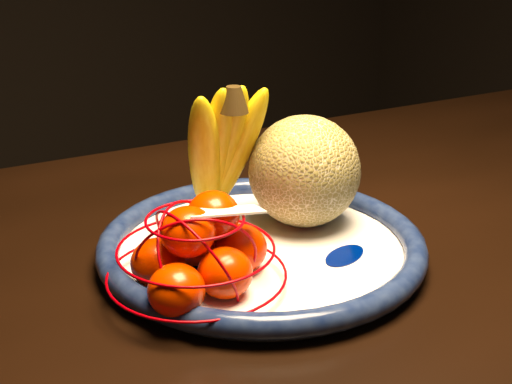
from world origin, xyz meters
TOP-DOWN VIEW (x-y plane):
  - dining_table at (0.01, 0.10)m, footprint 1.69×1.13m
  - fruit_bowl at (-0.18, 0.19)m, footprint 0.33×0.33m
  - cantaloupe at (-0.11, 0.22)m, footprint 0.12×0.12m
  - banana_bunch at (-0.18, 0.27)m, footprint 0.12×0.11m
  - mandarin_bag at (-0.27, 0.16)m, footprint 0.20×0.20m
  - price_tag at (-0.25, 0.15)m, footprint 0.08×0.04m

SIDE VIEW (x-z plane):
  - dining_table at x=0.01m, z-range 0.31..1.10m
  - fruit_bowl at x=-0.18m, z-range 0.79..0.82m
  - mandarin_bag at x=-0.27m, z-range 0.79..0.89m
  - cantaloupe at x=-0.11m, z-range 0.81..0.93m
  - price_tag at x=-0.25m, z-range 0.87..0.88m
  - banana_bunch at x=-0.18m, z-range 0.81..0.98m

